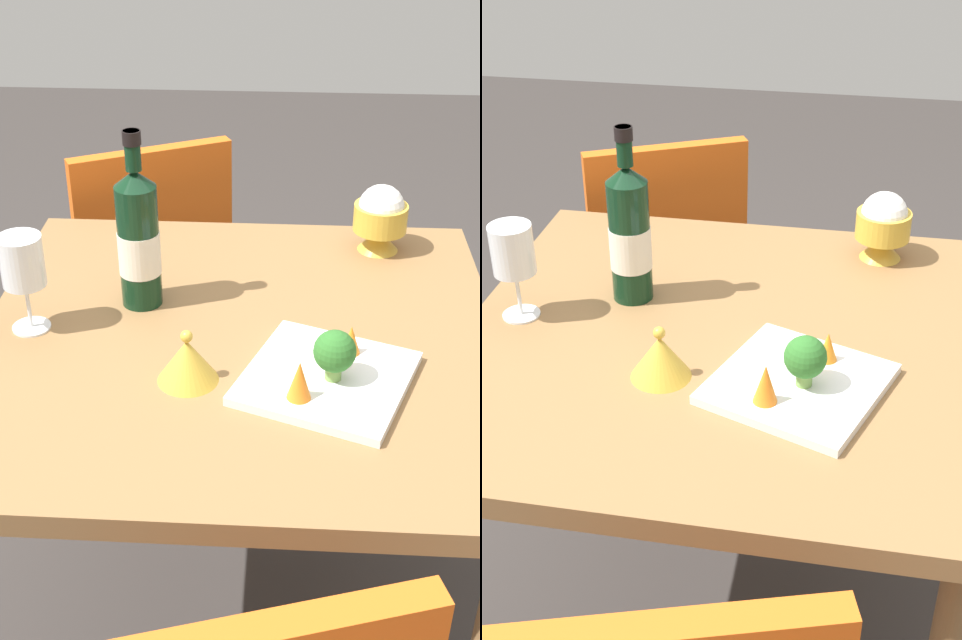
{
  "view_description": "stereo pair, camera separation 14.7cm",
  "coord_description": "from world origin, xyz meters",
  "views": [
    {
      "loc": [
        1.25,
        0.08,
        1.55
      ],
      "look_at": [
        0.0,
        0.0,
        0.78
      ],
      "focal_mm": 47.66,
      "sensor_mm": 36.0,
      "label": 1
    },
    {
      "loc": [
        1.23,
        0.22,
        1.55
      ],
      "look_at": [
        0.0,
        0.0,
        0.78
      ],
      "focal_mm": 47.66,
      "sensor_mm": 36.0,
      "label": 2
    }
  ],
  "objects": [
    {
      "name": "ground_plane",
      "position": [
        0.0,
        0.0,
        0.0
      ],
      "size": [
        8.0,
        8.0,
        0.0
      ],
      "primitive_type": "plane",
      "color": "#383330"
    },
    {
      "name": "dining_table",
      "position": [
        0.0,
        0.0,
        0.67
      ],
      "size": [
        0.92,
        0.92,
        0.75
      ],
      "color": "olive",
      "rests_on": "ground_plane"
    },
    {
      "name": "broccoli_floret",
      "position": [
        0.15,
        0.16,
        0.82
      ],
      "size": [
        0.07,
        0.07,
        0.09
      ],
      "color": "#729E4C",
      "rests_on": "serving_plate"
    },
    {
      "name": "rice_bowl",
      "position": [
        -0.35,
        0.27,
        0.83
      ],
      "size": [
        0.11,
        0.11,
        0.14
      ],
      "color": "gold",
      "rests_on": "dining_table"
    },
    {
      "name": "wine_bottle",
      "position": [
        -0.1,
        -0.19,
        0.88
      ],
      "size": [
        0.08,
        0.08,
        0.33
      ],
      "color": "black",
      "rests_on": "dining_table"
    },
    {
      "name": "serving_plate",
      "position": [
        0.13,
        0.15,
        0.76
      ],
      "size": [
        0.32,
        0.32,
        0.02
      ],
      "rotation": [
        0.0,
        0.0,
        -0.36
      ],
      "color": "white",
      "rests_on": "dining_table"
    },
    {
      "name": "carrot_garnish_right",
      "position": [
        0.2,
        0.1,
        0.8
      ],
      "size": [
        0.04,
        0.04,
        0.07
      ],
      "color": "orange",
      "rests_on": "serving_plate"
    },
    {
      "name": "carrot_garnish_left",
      "position": [
        0.07,
        0.19,
        0.79
      ],
      "size": [
        0.03,
        0.03,
        0.05
      ],
      "color": "orange",
      "rests_on": "serving_plate"
    },
    {
      "name": "rice_bowl_lid",
      "position": [
        0.14,
        -0.08,
        0.79
      ],
      "size": [
        0.1,
        0.1,
        0.09
      ],
      "color": "gold",
      "rests_on": "dining_table"
    },
    {
      "name": "chair_by_wall",
      "position": [
        -0.71,
        -0.29,
        0.53
      ],
      "size": [
        0.54,
        0.54,
        0.85
      ],
      "rotation": [
        0.0,
        0.0,
        2.04
      ],
      "color": "orange",
      "rests_on": "ground_plane"
    },
    {
      "name": "wine_glass",
      "position": [
        0.0,
        -0.37,
        0.88
      ],
      "size": [
        0.08,
        0.08,
        0.18
      ],
      "color": "white",
      "rests_on": "dining_table"
    }
  ]
}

